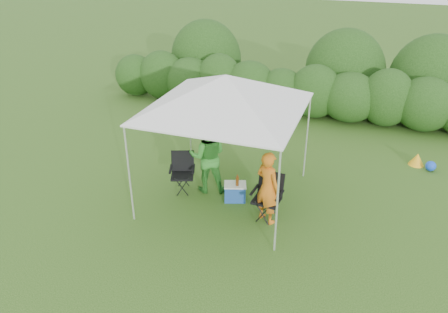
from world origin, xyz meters
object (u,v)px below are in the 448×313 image
(canopy, at_px, (226,92))
(woman, at_px, (208,156))
(cooler, at_px, (235,192))
(chair_right, at_px, (268,193))
(man, at_px, (268,188))
(chair_left, at_px, (183,169))

(canopy, xyz_separation_m, woman, (-0.47, 0.13, -1.59))
(cooler, bearing_deg, woman, 144.91)
(canopy, height_order, chair_right, canopy)
(man, bearing_deg, chair_right, -54.53)
(canopy, xyz_separation_m, chair_right, (1.09, -0.43, -1.91))
(canopy, distance_m, chair_left, 2.20)
(chair_right, bearing_deg, woman, 165.38)
(chair_right, height_order, woman, woman)
(chair_right, height_order, chair_left, chair_right)
(chair_left, distance_m, woman, 0.69)
(chair_left, xyz_separation_m, man, (2.14, -0.56, 0.27))
(canopy, relative_size, cooler, 5.46)
(chair_right, distance_m, woman, 1.69)
(chair_right, relative_size, man, 0.62)
(chair_left, height_order, cooler, chair_left)
(canopy, bearing_deg, cooler, -18.77)
(canopy, relative_size, chair_right, 3.20)
(cooler, bearing_deg, chair_left, 159.66)
(chair_right, distance_m, cooler, 0.97)
(canopy, bearing_deg, man, -28.77)
(chair_right, bearing_deg, canopy, 163.56)
(chair_right, height_order, cooler, chair_right)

